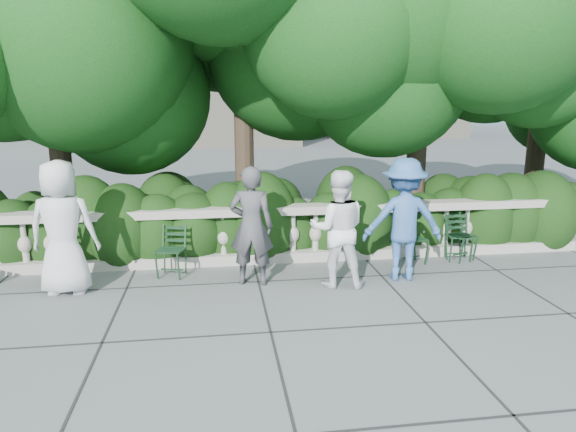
{
  "coord_description": "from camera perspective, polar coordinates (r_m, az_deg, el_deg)",
  "views": [
    {
      "loc": [
        -1.11,
        -6.79,
        2.81
      ],
      "look_at": [
        0.0,
        1.0,
        1.0
      ],
      "focal_mm": 32.0,
      "sensor_mm": 36.0,
      "label": 1
    }
  ],
  "objects": [
    {
      "name": "ground",
      "position": [
        7.43,
        1.1,
        -9.26
      ],
      "size": [
        90.0,
        90.0,
        0.0
      ],
      "primitive_type": "plane",
      "color": "#565A5E",
      "rests_on": "ground"
    },
    {
      "name": "balustrade",
      "position": [
        8.97,
        -0.72,
        -2.06
      ],
      "size": [
        12.0,
        0.44,
        1.0
      ],
      "color": "#9E998E",
      "rests_on": "ground"
    },
    {
      "name": "shrub_hedge",
      "position": [
        10.25,
        -1.58,
        -2.97
      ],
      "size": [
        15.0,
        2.6,
        1.7
      ],
      "primitive_type": null,
      "color": "black",
      "rests_on": "ground"
    },
    {
      "name": "tree_canopy",
      "position": [
        10.21,
        2.2,
        19.42
      ],
      "size": [
        15.04,
        6.52,
        6.78
      ],
      "color": "#3F3023",
      "rests_on": "ground"
    },
    {
      "name": "chair_b",
      "position": [
        8.8,
        -23.68,
        -6.8
      ],
      "size": [
        0.49,
        0.53,
        0.84
      ],
      "primitive_type": null,
      "rotation": [
        0.0,
        0.0,
        0.11
      ],
      "color": "black",
      "rests_on": "ground"
    },
    {
      "name": "chair_c",
      "position": [
        8.42,
        -13.1,
        -6.89
      ],
      "size": [
        0.56,
        0.58,
        0.84
      ],
      "primitive_type": null,
      "rotation": [
        0.0,
        0.0,
        -0.28
      ],
      "color": "black",
      "rests_on": "ground"
    },
    {
      "name": "chair_d",
      "position": [
        9.11,
        14.06,
        -5.41
      ],
      "size": [
        0.54,
        0.57,
        0.84
      ],
      "primitive_type": null,
      "rotation": [
        0.0,
        0.0,
        0.25
      ],
      "color": "black",
      "rests_on": "ground"
    },
    {
      "name": "chair_e",
      "position": [
        9.51,
        18.54,
        -4.92
      ],
      "size": [
        0.5,
        0.54,
        0.84
      ],
      "primitive_type": null,
      "rotation": [
        0.0,
        0.0,
        -0.14
      ],
      "color": "black",
      "rests_on": "ground"
    },
    {
      "name": "chair_f",
      "position": [
        9.57,
        19.19,
        -4.87
      ],
      "size": [
        0.6,
        0.62,
        0.84
      ],
      "primitive_type": null,
      "rotation": [
        0.0,
        0.0,
        0.41
      ],
      "color": "black",
      "rests_on": "ground"
    },
    {
      "name": "person_businessman",
      "position": [
        8.08,
        -23.76,
        -1.21
      ],
      "size": [
        1.01,
        0.7,
        1.97
      ],
      "primitive_type": "imported",
      "rotation": [
        0.0,
        0.0,
        3.07
      ],
      "color": "silver",
      "rests_on": "ground"
    },
    {
      "name": "person_woman_grey",
      "position": [
        7.8,
        -4.09,
        -1.12
      ],
      "size": [
        0.74,
        0.56,
        1.84
      ],
      "primitive_type": "imported",
      "rotation": [
        0.0,
        0.0,
        2.94
      ],
      "color": "#424146",
      "rests_on": "ground"
    },
    {
      "name": "person_casual_man",
      "position": [
        7.75,
        5.56,
        -1.44
      ],
      "size": [
        0.97,
        0.82,
        1.78
      ],
      "primitive_type": "imported",
      "rotation": [
        0.0,
        0.0,
        2.97
      ],
      "color": "white",
      "rests_on": "ground"
    },
    {
      "name": "person_older_blue",
      "position": [
        8.2,
        12.69,
        -0.39
      ],
      "size": [
        1.32,
        0.86,
        1.92
      ],
      "primitive_type": "imported",
      "rotation": [
        0.0,
        0.0,
        3.02
      ],
      "color": "#355FA0",
      "rests_on": "ground"
    }
  ]
}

